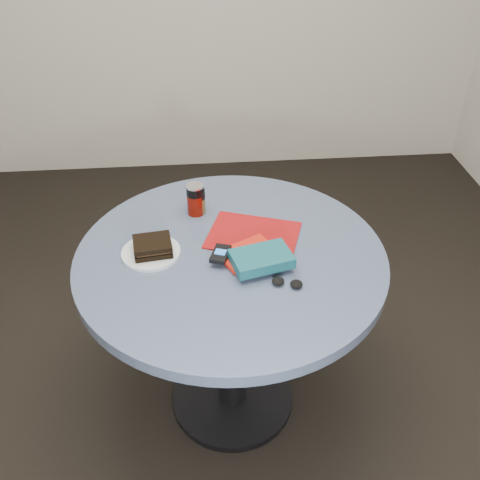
{
  "coord_description": "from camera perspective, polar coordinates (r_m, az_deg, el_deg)",
  "views": [
    {
      "loc": [
        -0.09,
        -1.35,
        1.8
      ],
      "look_at": [
        0.03,
        0.0,
        0.8
      ],
      "focal_mm": 40.0,
      "sensor_mm": 36.0,
      "label": 1
    }
  ],
  "objects": [
    {
      "name": "novel",
      "position": [
        1.63,
        2.31,
        -2.01
      ],
      "size": [
        0.2,
        0.16,
        0.04
      ],
      "primitive_type": "cube",
      "rotation": [
        0.0,
        0.0,
        0.25
      ],
      "color": "#114753",
      "rests_on": "red_book"
    },
    {
      "name": "table",
      "position": [
        1.82,
        -0.94,
        -5.45
      ],
      "size": [
        1.0,
        1.0,
        0.75
      ],
      "color": "black",
      "rests_on": "ground"
    },
    {
      "name": "soda_can",
      "position": [
        1.88,
        -4.79,
        4.34
      ],
      "size": [
        0.07,
        0.07,
        0.11
      ],
      "color": "#620D04",
      "rests_on": "table"
    },
    {
      "name": "headphones",
      "position": [
        1.59,
        5.05,
        -4.57
      ],
      "size": [
        0.1,
        0.07,
        0.02
      ],
      "color": "black",
      "rests_on": "table"
    },
    {
      "name": "sandwich",
      "position": [
        1.71,
        -9.31,
        -0.66
      ],
      "size": [
        0.13,
        0.12,
        0.04
      ],
      "color": "black",
      "rests_on": "plate"
    },
    {
      "name": "plate",
      "position": [
        1.73,
        -9.48,
        -1.34
      ],
      "size": [
        0.24,
        0.24,
        0.01
      ],
      "primitive_type": "cylinder",
      "rotation": [
        0.0,
        0.0,
        0.32
      ],
      "color": "silver",
      "rests_on": "table"
    },
    {
      "name": "ground",
      "position": [
        2.26,
        -0.79,
        -16.59
      ],
      "size": [
        4.0,
        4.0,
        0.0
      ],
      "primitive_type": "plane",
      "color": "black",
      "rests_on": "ground"
    },
    {
      "name": "red_book",
      "position": [
        1.69,
        0.83,
        -1.43
      ],
      "size": [
        0.21,
        0.19,
        0.01
      ],
      "primitive_type": "cube",
      "rotation": [
        0.0,
        0.0,
        0.49
      ],
      "color": "red",
      "rests_on": "magazine"
    },
    {
      "name": "magazine",
      "position": [
        1.79,
        1.43,
        0.52
      ],
      "size": [
        0.35,
        0.31,
        0.01
      ],
      "primitive_type": "cube",
      "rotation": [
        0.0,
        0.0,
        -0.33
      ],
      "color": "maroon",
      "rests_on": "table"
    },
    {
      "name": "mp3_player",
      "position": [
        1.67,
        -2.1,
        -1.49
      ],
      "size": [
        0.08,
        0.1,
        0.02
      ],
      "color": "black",
      "rests_on": "red_book"
    },
    {
      "name": "pepper_grinder",
      "position": [
        1.88,
        -4.35,
        4.15
      ],
      "size": [
        0.05,
        0.05,
        0.1
      ],
      "color": "#473C1E",
      "rests_on": "table"
    }
  ]
}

